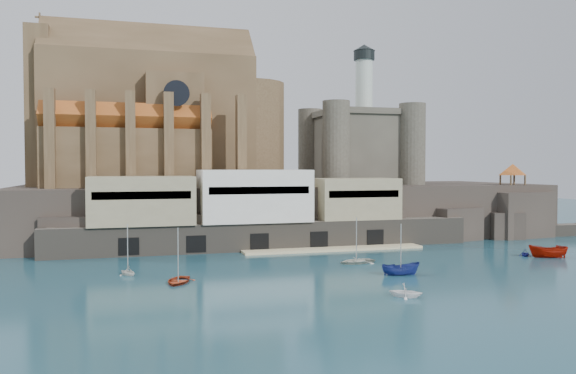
% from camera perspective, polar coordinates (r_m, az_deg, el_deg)
% --- Properties ---
extents(ground, '(300.00, 300.00, 0.00)m').
position_cam_1_polar(ground, '(74.65, 8.08, -8.36)').
color(ground, '#173F4E').
rests_on(ground, ground).
extents(promontory, '(100.00, 36.00, 10.00)m').
position_cam_1_polar(promontory, '(110.87, -0.25, -2.38)').
color(promontory, black).
rests_on(promontory, ground).
extents(quay, '(70.00, 12.00, 13.05)m').
position_cam_1_polar(quay, '(92.62, -3.52, -2.54)').
color(quay, '#5E574B').
rests_on(quay, ground).
extents(church, '(47.00, 25.93, 30.51)m').
position_cam_1_polar(church, '(109.51, -12.85, 6.52)').
color(church, '#513C25').
rests_on(church, promontory).
extents(castle_keep, '(21.20, 21.20, 29.30)m').
position_cam_1_polar(castle_keep, '(117.63, 7.21, 4.38)').
color(castle_keep, '#433F35').
rests_on(castle_keep, promontory).
extents(rock_outcrop, '(14.50, 10.50, 8.70)m').
position_cam_1_polar(rock_outcrop, '(117.81, 21.85, -2.71)').
color(rock_outcrop, black).
rests_on(rock_outcrop, ground).
extents(pavilion, '(6.40, 6.40, 5.40)m').
position_cam_1_polar(pavilion, '(117.56, 21.86, 1.53)').
color(pavilion, '#513C25').
rests_on(pavilion, rock_outcrop).
extents(boat_0, '(3.78, 2.25, 5.10)m').
position_cam_1_polar(boat_0, '(67.35, -11.09, -9.51)').
color(boat_0, '#A73619').
rests_on(boat_0, ground).
extents(boat_1, '(3.10, 3.42, 3.39)m').
position_cam_1_polar(boat_1, '(60.27, 11.85, -10.88)').
color(boat_1, white).
rests_on(boat_1, ground).
extents(boat_2, '(2.11, 2.06, 4.96)m').
position_cam_1_polar(boat_2, '(72.08, 11.38, -8.75)').
color(boat_2, navy).
rests_on(boat_2, ground).
extents(boat_4, '(2.92, 2.62, 2.89)m').
position_cam_1_polar(boat_4, '(73.39, -15.95, -8.59)').
color(boat_4, silver).
rests_on(boat_4, ground).
extents(boat_5, '(2.81, 2.77, 5.81)m').
position_cam_1_polar(boat_5, '(92.42, 24.92, -6.52)').
color(boat_5, '#961302').
rests_on(boat_5, ground).
extents(boat_6, '(1.96, 4.02, 5.41)m').
position_cam_1_polar(boat_6, '(79.86, 6.96, -7.67)').
color(boat_6, beige).
rests_on(boat_6, ground).
extents(boat_7, '(2.63, 2.38, 2.60)m').
position_cam_1_polar(boat_7, '(92.80, 22.94, -6.46)').
color(boat_7, navy).
rests_on(boat_7, ground).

